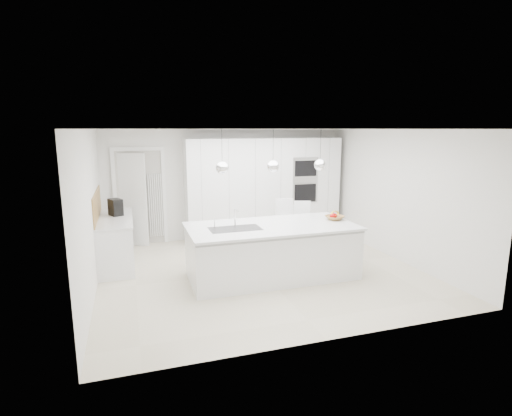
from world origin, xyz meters
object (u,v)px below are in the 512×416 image
object	(u,v)px
fruit_bowl	(335,218)
espresso_machine	(116,207)
bar_stool_left	(287,229)
island_base	(272,253)
bar_stool_right	(304,229)

from	to	relation	value
fruit_bowl	espresso_machine	world-z (taller)	espresso_machine
fruit_bowl	bar_stool_left	distance (m)	1.11
fruit_bowl	espresso_machine	bearing A→B (deg)	156.81
island_base	bar_stool_right	distance (m)	1.42
island_base	bar_stool_left	size ratio (longest dim) A/B	2.46
espresso_machine	bar_stool_right	size ratio (longest dim) A/B	0.29
fruit_bowl	bar_stool_left	xyz separation A→B (m)	(-0.56, 0.89, -0.37)
bar_stool_left	bar_stool_right	size ratio (longest dim) A/B	1.06
bar_stool_right	fruit_bowl	bearing A→B (deg)	-61.14
bar_stool_right	bar_stool_left	bearing A→B (deg)	-166.16
bar_stool_left	bar_stool_right	distance (m)	0.37
island_base	bar_stool_left	xyz separation A→B (m)	(0.66, 0.98, 0.14)
espresso_machine	island_base	bearing A→B (deg)	-57.90
fruit_bowl	bar_stool_left	size ratio (longest dim) A/B	0.28
bar_stool_right	island_base	bearing A→B (deg)	-120.31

